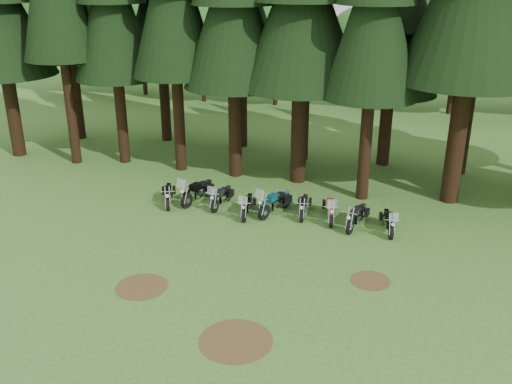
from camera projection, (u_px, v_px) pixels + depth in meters
The scene contains 20 objects.
ground at pixel (242, 270), 20.51m from camera, with size 120.00×120.00×0.00m, color #386B25.
pine_back_4 at pixel (396, 7), 28.24m from camera, with size 4.94×4.94×13.78m.
decid_0 at pixel (72, 20), 46.35m from camera, with size 8.00×7.78×10.00m.
decid_1 at pixel (143, 23), 45.30m from camera, with size 7.91×7.69×9.88m.
decid_2 at pixel (205, 38), 43.37m from camera, with size 6.72×6.53×8.40m.
decid_3 at pixel (279, 46), 42.43m from camera, with size 6.12×5.95×7.65m.
decid_4 at pixel (366, 49), 41.99m from camera, with size 5.93×5.76×7.41m.
decid_5 at pixel (466, 26), 39.08m from camera, with size 8.45×8.21×10.56m.
dirt_patch_0 at pixel (142, 287), 19.47m from camera, with size 1.80×1.80×0.01m, color #4C3D1E.
dirt_patch_1 at pixel (370, 281), 19.84m from camera, with size 1.40×1.40×0.01m, color #4C3D1E.
dirt_patch_2 at pixel (236, 341), 16.69m from camera, with size 2.20×2.20×0.01m, color #4C3D1E.
motorcycle_0 at pixel (168, 195), 25.97m from camera, with size 0.89×1.97×0.84m.
motorcycle_1 at pixel (197, 192), 26.17m from camera, with size 0.94×2.34×1.49m.
motorcycle_2 at pixel (221, 197), 25.71m from camera, with size 0.49×2.11×1.32m.
motorcycle_3 at pixel (247, 206), 24.81m from camera, with size 0.50×2.06×1.30m.
motorcycle_4 at pixel (275, 203), 24.96m from camera, with size 1.14×2.29×1.48m.
motorcycle_5 at pixel (304, 207), 24.83m from camera, with size 0.34×1.96×0.80m.
motorcycle_6 at pixel (330, 210), 24.36m from camera, with size 0.68×2.18×1.37m.
motorcycle_7 at pixel (356, 217), 23.72m from camera, with size 0.62×2.11×0.87m.
motorcycle_8 at pixel (389, 222), 23.30m from camera, with size 0.65×1.98×1.25m.
Camera 1 is at (5.28, -17.17, 10.31)m, focal length 40.00 mm.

